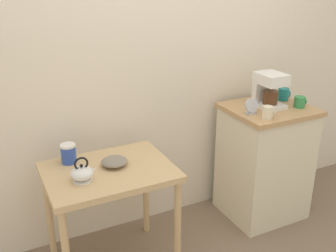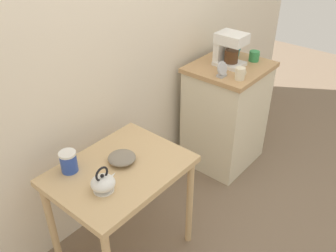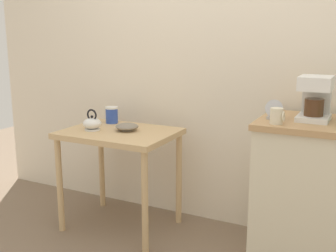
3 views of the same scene
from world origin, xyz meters
TOP-DOWN VIEW (x-y plane):
  - ground_plane at (0.00, 0.00)m, footprint 8.00×8.00m
  - back_wall at (0.10, 0.44)m, footprint 4.40×0.10m
  - wooden_table at (-0.60, -0.03)m, footprint 0.79×0.59m
  - kitchen_counter at (0.71, 0.05)m, footprint 0.62×0.55m
  - bowl_stoneware at (-0.55, -0.00)m, footprint 0.16×0.16m
  - teakettle at (-0.78, -0.10)m, footprint 0.16×0.13m
  - canister_enamel at (-0.79, 0.17)m, footprint 0.10×0.10m
  - coffee_maker at (0.71, 0.08)m, footprint 0.18×0.22m
  - mug_small_cream at (0.54, -0.13)m, footprint 0.08×0.07m
  - mug_tall_green at (0.91, -0.04)m, footprint 0.09×0.08m
  - mug_dark_teal at (0.92, 0.14)m, footprint 0.09×0.08m
  - table_clock at (0.49, -0.01)m, footprint 0.10×0.05m

SIDE VIEW (x-z plane):
  - ground_plane at x=0.00m, z-range 0.00..0.00m
  - kitchen_counter at x=0.71m, z-range 0.00..0.92m
  - wooden_table at x=-0.60m, z-range 0.27..1.00m
  - bowl_stoneware at x=-0.55m, z-range 0.74..0.79m
  - teakettle at x=-0.78m, z-range 0.71..0.87m
  - canister_enamel at x=-0.79m, z-range 0.74..0.87m
  - mug_tall_green at x=0.91m, z-range 0.92..1.00m
  - mug_small_cream at x=0.54m, z-range 0.92..1.01m
  - mug_dark_teal at x=0.92m, z-range 0.92..1.02m
  - table_clock at x=0.49m, z-range 0.91..1.03m
  - coffee_maker at x=0.71m, z-range 0.93..1.19m
  - back_wall at x=0.10m, z-range 0.00..2.80m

